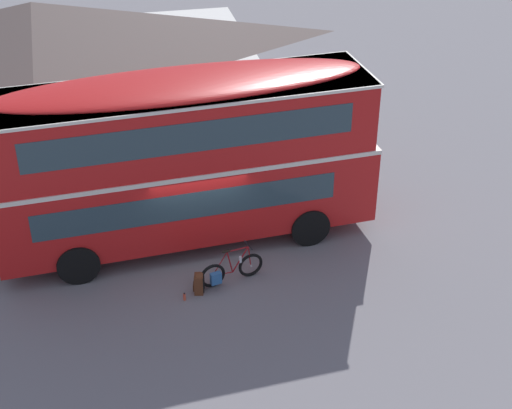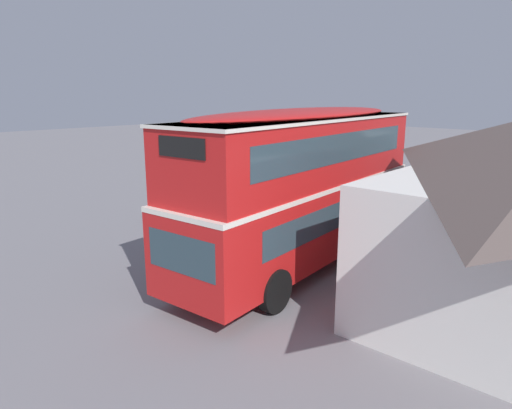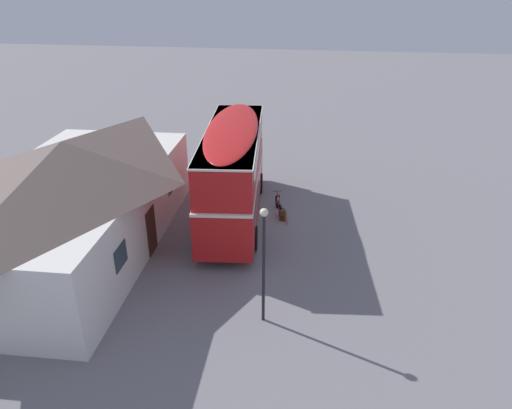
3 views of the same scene
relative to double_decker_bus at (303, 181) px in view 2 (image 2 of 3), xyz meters
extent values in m
plane|color=slate|center=(0.20, -0.67, -2.64)|extent=(120.00, 120.00, 0.00)
cylinder|color=black|center=(2.98, 1.49, -2.09)|extent=(1.12, 0.39, 1.10)
cylinder|color=black|center=(3.22, -0.88, -2.09)|extent=(1.12, 0.39, 1.10)
cylinder|color=black|center=(-3.23, 0.88, -2.09)|extent=(1.12, 0.39, 1.10)
cylinder|color=black|center=(-3.00, -1.49, -2.09)|extent=(1.12, 0.39, 1.10)
cube|color=red|center=(-0.01, 0.00, -1.13)|extent=(10.27, 3.48, 2.10)
cube|color=white|center=(-0.01, 0.00, -0.05)|extent=(10.29, 3.50, 0.12)
cube|color=red|center=(-0.01, 0.00, 0.93)|extent=(9.96, 3.40, 1.90)
ellipsoid|color=red|center=(-0.01, 0.00, 1.96)|extent=(9.76, 3.33, 0.36)
cube|color=#2D424C|center=(4.98, 0.49, -0.88)|extent=(0.26, 2.05, 0.90)
cube|color=black|center=(4.85, 0.48, 1.46)|extent=(0.19, 1.37, 0.44)
cube|color=#2D424C|center=(-0.08, -1.25, -0.83)|extent=(7.82, 0.81, 0.76)
cube|color=#2D424C|center=(0.11, -1.21, 1.08)|extent=(8.22, 0.85, 0.80)
cube|color=#2D424C|center=(-0.33, 1.21, -0.83)|extent=(7.82, 0.81, 0.76)
cube|color=#2D424C|center=(-0.12, 1.21, 1.08)|extent=(8.22, 0.85, 0.80)
cube|color=white|center=(-0.01, 0.00, 1.84)|extent=(10.07, 3.49, 0.08)
torus|color=black|center=(1.36, -2.05, -2.30)|extent=(0.68, 0.25, 0.68)
torus|color=black|center=(0.34, -2.32, -2.30)|extent=(0.68, 0.25, 0.68)
cylinder|color=#B2B2B7|center=(1.36, -2.05, -2.30)|extent=(0.07, 0.11, 0.05)
cylinder|color=#B2B2B7|center=(0.34, -2.32, -2.30)|extent=(0.07, 0.11, 0.05)
cylinder|color=maroon|center=(1.09, -2.12, -2.04)|extent=(0.47, 0.16, 0.67)
cylinder|color=maroon|center=(1.02, -2.14, -1.70)|extent=(0.58, 0.19, 0.05)
cylinder|color=maroon|center=(0.80, -2.20, -2.03)|extent=(0.18, 0.08, 0.67)
cylinder|color=maroon|center=(0.60, -2.25, -2.33)|extent=(0.54, 0.17, 0.09)
cylinder|color=maroon|center=(0.53, -2.27, -2.00)|extent=(0.42, 0.14, 0.62)
cylinder|color=maroon|center=(1.33, -2.06, -2.01)|extent=(0.10, 0.06, 0.59)
cylinder|color=black|center=(1.30, -2.06, -1.66)|extent=(0.15, 0.45, 0.03)
ellipsoid|color=black|center=(0.71, -2.22, -1.67)|extent=(0.28, 0.16, 0.06)
cube|color=#2D609E|center=(0.40, -2.47, -2.28)|extent=(0.31, 0.21, 0.32)
cylinder|color=silver|center=(1.09, -2.12, -2.04)|extent=(0.07, 0.07, 0.18)
cube|color=#592D19|center=(-0.04, -2.50, -2.38)|extent=(0.27, 0.33, 0.53)
ellipsoid|color=#592D19|center=(-0.04, -2.50, -2.11)|extent=(0.26, 0.32, 0.10)
cube|color=#3E2011|center=(-0.17, -2.48, -2.46)|extent=(0.08, 0.21, 0.19)
cylinder|color=black|center=(0.06, -2.60, -2.38)|extent=(0.04, 0.04, 0.42)
cylinder|color=black|center=(0.09, -2.44, -2.38)|extent=(0.04, 0.04, 0.42)
cylinder|color=#D84C33|center=(-0.44, -2.74, -2.55)|extent=(0.07, 0.07, 0.19)
cylinder|color=black|center=(-0.44, -2.74, -2.44)|extent=(0.04, 0.04, 0.03)
cube|color=#3D2319|center=(-3.87, 2.92, -1.59)|extent=(1.10, 0.08, 2.10)
cube|color=#2D424C|center=(-7.25, 2.81, -0.79)|extent=(1.10, 0.08, 0.90)
cube|color=#2D424C|center=(-0.49, 3.03, -0.79)|extent=(1.10, 0.08, 0.90)
cylinder|color=black|center=(-7.76, -2.54, -0.55)|extent=(0.11, 0.11, 4.19)
sphere|color=#F2E5BF|center=(-7.76, -2.54, 1.67)|extent=(0.28, 0.28, 0.28)
camera|label=1|loc=(-1.47, -18.02, 9.50)|focal=54.33mm
camera|label=2|loc=(10.81, 8.20, 2.56)|focal=32.22mm
camera|label=3|loc=(-21.16, -4.28, 8.51)|focal=33.31mm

